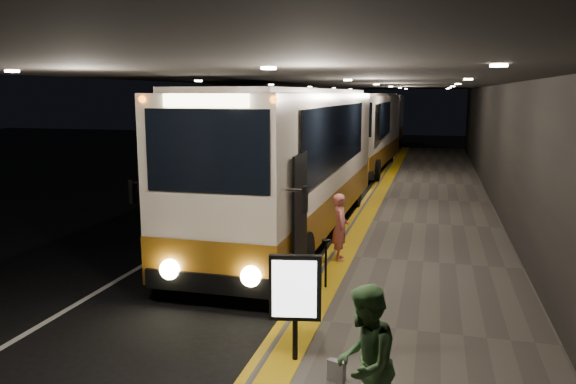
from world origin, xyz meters
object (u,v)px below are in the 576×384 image
at_px(info_sign, 295,290).
at_px(passenger_waiting_green, 364,364).
at_px(coach_second, 363,134).
at_px(passenger_boarding, 340,227).
at_px(stanchion_post, 326,264).
at_px(coach_main, 294,167).
at_px(coach_third, 380,123).
at_px(bag_polka, 336,371).

bearing_deg(info_sign, passenger_waiting_green, -64.71).
xyz_separation_m(coach_second, passenger_boarding, (1.69, -17.50, -0.95)).
bearing_deg(stanchion_post, coach_second, 95.08).
bearing_deg(coach_main, stanchion_post, -68.40).
height_order(coach_main, coach_second, coach_main).
relative_size(coach_third, stanchion_post, 12.40).
xyz_separation_m(passenger_boarding, stanchion_post, (0.04, -2.01, -0.31)).
bearing_deg(coach_main, info_sign, -75.35).
height_order(passenger_boarding, passenger_waiting_green, passenger_waiting_green).
bearing_deg(passenger_boarding, coach_third, -10.03).
distance_m(coach_third, passenger_waiting_green, 37.38).
distance_m(coach_second, stanchion_post, 19.63).
xyz_separation_m(passenger_waiting_green, info_sign, (-1.23, 1.67, 0.18)).
bearing_deg(passenger_waiting_green, stanchion_post, -160.24).
relative_size(bag_polka, info_sign, 0.19).
height_order(coach_third, bag_polka, coach_third).
height_order(coach_main, coach_third, coach_main).
relative_size(coach_main, coach_third, 1.06).
distance_m(passenger_waiting_green, stanchion_post, 5.13).
xyz_separation_m(bag_polka, info_sign, (-0.71, 0.46, 0.94)).
bearing_deg(coach_third, passenger_boarding, -85.36).
height_order(coach_main, bag_polka, coach_main).
xyz_separation_m(passenger_boarding, info_sign, (0.20, -5.26, 0.29)).
height_order(passenger_boarding, stanchion_post, passenger_boarding).
bearing_deg(info_sign, coach_third, 82.48).
height_order(passenger_boarding, info_sign, info_sign).
distance_m(coach_main, passenger_waiting_green, 10.41).
relative_size(passenger_boarding, info_sign, 0.99).
distance_m(coach_main, bag_polka, 9.22).
relative_size(coach_second, stanchion_post, 12.73).
distance_m(passenger_boarding, passenger_waiting_green, 7.08).
xyz_separation_m(coach_main, passenger_boarding, (1.86, -2.91, -1.01)).
relative_size(coach_third, bag_polka, 40.90).
height_order(coach_main, passenger_boarding, coach_main).
relative_size(bag_polka, stanchion_post, 0.30).
xyz_separation_m(coach_main, stanchion_post, (1.90, -4.92, -1.32)).
bearing_deg(info_sign, passenger_boarding, 81.15).
relative_size(coach_second, coach_third, 1.03).
xyz_separation_m(passenger_boarding, passenger_waiting_green, (1.43, -6.93, 0.11)).
bearing_deg(coach_second, bag_polka, -81.42).
xyz_separation_m(passenger_boarding, bag_polka, (0.91, -5.72, -0.66)).
bearing_deg(passenger_waiting_green, bag_polka, -152.72).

